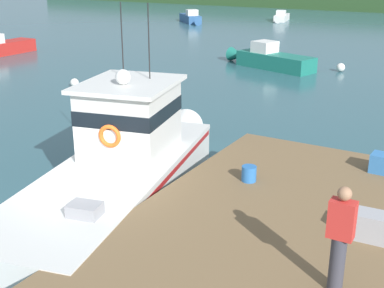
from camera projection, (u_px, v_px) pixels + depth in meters
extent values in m
plane|color=#2D5660|center=(93.00, 223.00, 11.78)|extent=(200.00, 200.00, 0.00)
cylinder|color=#4C3D2D|center=(254.00, 164.00, 13.91)|extent=(0.36, 0.36, 1.00)
cube|color=brown|center=(296.00, 234.00, 9.14)|extent=(6.00, 9.00, 0.20)
cube|color=silver|center=(112.00, 196.00, 11.89)|extent=(4.24, 8.36, 1.10)
cone|color=silver|center=(179.00, 133.00, 16.30)|extent=(1.48, 2.00, 1.10)
cube|color=#A31919|center=(111.00, 178.00, 11.74)|extent=(4.22, 8.21, 0.12)
cube|color=silver|center=(110.00, 172.00, 11.69)|extent=(4.28, 8.37, 0.12)
cube|color=silver|center=(130.00, 122.00, 12.49)|extent=(2.35, 2.57, 1.80)
cube|color=black|center=(130.00, 110.00, 12.38)|extent=(2.37, 2.60, 0.36)
cube|color=silver|center=(129.00, 84.00, 12.17)|extent=(2.65, 2.92, 0.10)
sphere|color=white|center=(123.00, 77.00, 11.82)|extent=(0.36, 0.36, 0.36)
cylinder|color=black|center=(122.00, 40.00, 12.40)|extent=(0.03, 0.03, 1.80)
cylinder|color=black|center=(149.00, 42.00, 12.20)|extent=(0.03, 0.03, 1.80)
cube|color=#939399|center=(85.00, 213.00, 9.51)|extent=(0.68, 0.56, 0.36)
torus|color=orange|center=(23.00, 226.00, 9.28)|extent=(0.67, 0.67, 0.12)
torus|color=#EA5119|center=(110.00, 136.00, 11.46)|extent=(0.55, 0.22, 0.54)
cube|color=#9E9EA3|center=(373.00, 226.00, 8.69)|extent=(0.62, 0.47, 0.48)
cylinder|color=#2866B2|center=(249.00, 174.00, 11.05)|extent=(0.32, 0.32, 0.34)
cylinder|color=#383842|center=(337.00, 264.00, 7.26)|extent=(0.22, 0.22, 0.86)
cube|color=red|center=(342.00, 219.00, 7.03)|extent=(0.36, 0.22, 0.56)
sphere|color=#9E7051|center=(345.00, 194.00, 6.89)|extent=(0.20, 0.20, 0.20)
cube|color=red|center=(3.00, 48.00, 33.45)|extent=(1.43, 4.43, 0.80)
cube|color=#196B5B|center=(275.00, 61.00, 28.85)|extent=(4.86, 2.80, 0.84)
cone|color=#196B5B|center=(238.00, 55.00, 30.86)|extent=(1.36, 1.15, 0.84)
cube|color=silver|center=(265.00, 47.00, 29.16)|extent=(1.46, 1.47, 0.63)
cube|color=silver|center=(282.00, 18.00, 53.01)|extent=(1.80, 3.66, 0.64)
cone|color=silver|center=(278.00, 20.00, 51.05)|extent=(0.80, 0.99, 0.64)
cube|color=silver|center=(281.00, 13.00, 52.27)|extent=(1.05, 1.04, 0.48)
cube|color=#285184|center=(190.00, 18.00, 51.66)|extent=(3.81, 3.83, 0.74)
cone|color=#285184|center=(197.00, 21.00, 49.33)|extent=(1.25, 1.25, 0.74)
cube|color=silver|center=(192.00, 12.00, 50.79)|extent=(1.46, 1.46, 0.56)
sphere|color=silver|center=(75.00, 83.00, 24.69)|extent=(0.41, 0.41, 0.41)
sphere|color=silver|center=(341.00, 67.00, 28.16)|extent=(0.47, 0.47, 0.47)
sphere|color=#EA5B19|center=(187.00, 124.00, 18.24)|extent=(0.50, 0.50, 0.50)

